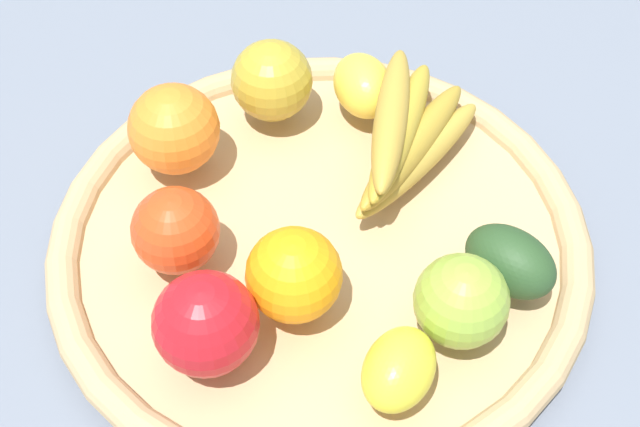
{
  "coord_description": "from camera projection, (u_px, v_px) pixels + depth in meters",
  "views": [
    {
      "loc": [
        0.43,
        0.21,
        0.62
      ],
      "look_at": [
        0.0,
        0.0,
        0.06
      ],
      "focal_mm": 49.97,
      "sensor_mm": 36.0,
      "label": 1
    }
  ],
  "objects": [
    {
      "name": "basket",
      "position": [
        320.0,
        243.0,
        0.77
      ],
      "size": [
        0.47,
        0.47,
        0.04
      ],
      "color": "tan",
      "rests_on": "ground_plane"
    },
    {
      "name": "banana_bunch",
      "position": [
        406.0,
        138.0,
        0.78
      ],
      "size": [
        0.18,
        0.1,
        0.07
      ],
      "color": "gold",
      "rests_on": "basket"
    },
    {
      "name": "apple_1",
      "position": [
        206.0,
        323.0,
        0.65
      ],
      "size": [
        0.11,
        0.11,
        0.08
      ],
      "primitive_type": "sphere",
      "rotation": [
        0.0,
        0.0,
        3.85
      ],
      "color": "red",
      "rests_on": "basket"
    },
    {
      "name": "lemon_1",
      "position": [
        399.0,
        369.0,
        0.64
      ],
      "size": [
        0.07,
        0.05,
        0.05
      ],
      "primitive_type": "ellipsoid",
      "rotation": [
        0.0,
        0.0,
        6.27
      ],
      "color": "yellow",
      "rests_on": "basket"
    },
    {
      "name": "lemon_0",
      "position": [
        363.0,
        86.0,
        0.83
      ],
      "size": [
        0.09,
        0.09,
        0.05
      ],
      "primitive_type": "ellipsoid",
      "rotation": [
        0.0,
        0.0,
        0.8
      ],
      "color": "yellow",
      "rests_on": "basket"
    },
    {
      "name": "ground_plane",
      "position": [
        320.0,
        255.0,
        0.78
      ],
      "size": [
        2.4,
        2.4,
        0.0
      ],
      "primitive_type": "plane",
      "color": "slate",
      "rests_on": "ground"
    },
    {
      "name": "apple_0",
      "position": [
        175.0,
        230.0,
        0.71
      ],
      "size": [
        0.09,
        0.09,
        0.07
      ],
      "primitive_type": "sphere",
      "rotation": [
        0.0,
        0.0,
        4.48
      ],
      "color": "#DC421A",
      "rests_on": "basket"
    },
    {
      "name": "avocado",
      "position": [
        510.0,
        261.0,
        0.7
      ],
      "size": [
        0.07,
        0.09,
        0.05
      ],
      "primitive_type": "ellipsoid",
      "rotation": [
        0.0,
        0.0,
        4.47
      ],
      "color": "#274724",
      "rests_on": "basket"
    },
    {
      "name": "apple_2",
      "position": [
        461.0,
        301.0,
        0.66
      ],
      "size": [
        0.07,
        0.07,
        0.07
      ],
      "primitive_type": "sphere",
      "rotation": [
        0.0,
        0.0,
        4.74
      ],
      "color": "#8DB13D",
      "rests_on": "basket"
    },
    {
      "name": "apple_3",
      "position": [
        272.0,
        80.0,
        0.82
      ],
      "size": [
        0.1,
        0.1,
        0.08
      ],
      "primitive_type": "sphere",
      "rotation": [
        0.0,
        0.0,
        5.06
      ],
      "color": "#B1992D",
      "rests_on": "basket"
    },
    {
      "name": "orange_0",
      "position": [
        174.0,
        129.0,
        0.78
      ],
      "size": [
        0.09,
        0.09,
        0.08
      ],
      "primitive_type": "sphere",
      "rotation": [
        0.0,
        0.0,
        4.84
      ],
      "color": "orange",
      "rests_on": "basket"
    },
    {
      "name": "orange_1",
      "position": [
        294.0,
        275.0,
        0.68
      ],
      "size": [
        0.11,
        0.11,
        0.08
      ],
      "primitive_type": "sphere",
      "rotation": [
        0.0,
        0.0,
        2.39
      ],
      "color": "orange",
      "rests_on": "basket"
    }
  ]
}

